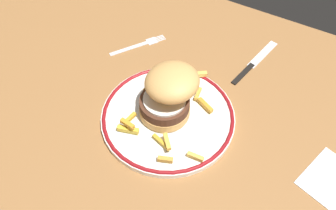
# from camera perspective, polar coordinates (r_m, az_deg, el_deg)

# --- Properties ---
(ground_plane) EXTENTS (1.32, 0.95, 0.04)m
(ground_plane) POSITION_cam_1_polar(r_m,az_deg,el_deg) (0.74, 2.30, -6.99)
(ground_plane) COLOR olive
(dinner_plate) EXTENTS (0.27, 0.27, 0.02)m
(dinner_plate) POSITION_cam_1_polar(r_m,az_deg,el_deg) (0.76, -0.00, -1.78)
(dinner_plate) COLOR white
(dinner_plate) RESTS_ON ground_plane
(burger) EXTENTS (0.14, 0.13, 0.11)m
(burger) POSITION_cam_1_polar(r_m,az_deg,el_deg) (0.71, 0.09, 1.88)
(burger) COLOR tan
(burger) RESTS_ON dinner_plate
(fries_pile) EXTENTS (0.19, 0.25, 0.03)m
(fries_pile) POSITION_cam_1_polar(r_m,az_deg,el_deg) (0.75, -0.12, -0.13)
(fries_pile) COLOR gold
(fries_pile) RESTS_ON dinner_plate
(fork) EXTENTS (0.09, 0.13, 0.00)m
(fork) POSITION_cam_1_polar(r_m,az_deg,el_deg) (0.91, -4.45, 9.24)
(fork) COLOR silver
(fork) RESTS_ON ground_plane
(knife) EXTENTS (0.05, 0.18, 0.01)m
(knife) POSITION_cam_1_polar(r_m,az_deg,el_deg) (0.88, 12.75, 6.02)
(knife) COLOR black
(knife) RESTS_ON ground_plane
(napkin) EXTENTS (0.12, 0.13, 0.00)m
(napkin) POSITION_cam_1_polar(r_m,az_deg,el_deg) (0.75, 23.97, -10.53)
(napkin) COLOR white
(napkin) RESTS_ON ground_plane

